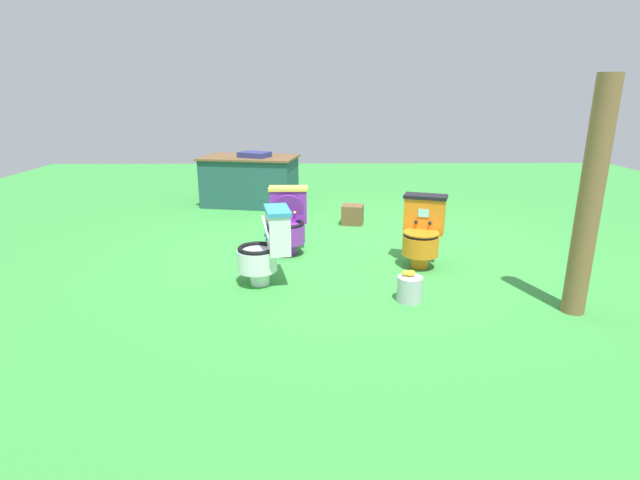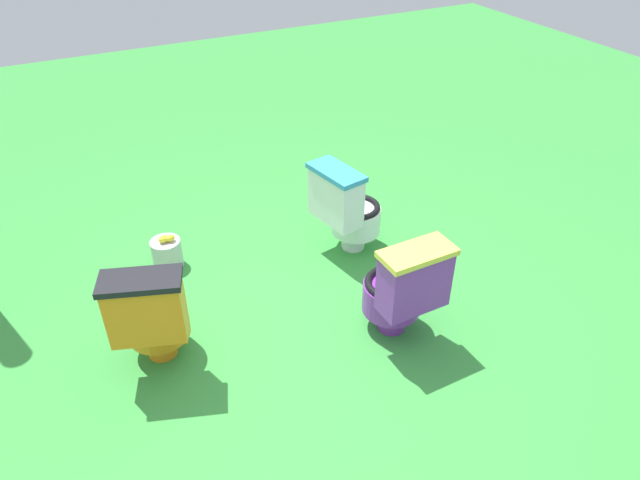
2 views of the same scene
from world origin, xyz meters
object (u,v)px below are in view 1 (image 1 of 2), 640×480
(wooden_post, at_px, (590,200))
(lemon_bucket, at_px, (410,288))
(toilet_white, at_px, (267,246))
(small_crate, at_px, (353,215))
(toilet_orange, at_px, (422,231))
(toilet_purple, at_px, (288,220))
(vendor_table, at_px, (250,180))

(wooden_post, xyz_separation_m, lemon_bucket, (-1.31, 0.24, -0.82))
(toilet_white, bearing_deg, small_crate, -34.63)
(lemon_bucket, bearing_deg, toilet_orange, 72.37)
(toilet_orange, bearing_deg, toilet_purple, 1.44)
(wooden_post, bearing_deg, toilet_white, 165.64)
(toilet_white, relative_size, toilet_orange, 1.00)
(lemon_bucket, bearing_deg, vendor_table, 115.69)
(toilet_white, distance_m, toilet_purple, 0.97)
(toilet_white, height_order, toilet_orange, same)
(small_crate, bearing_deg, vendor_table, 141.52)
(vendor_table, bearing_deg, wooden_post, -52.14)
(vendor_table, bearing_deg, toilet_purple, -73.43)
(toilet_orange, distance_m, lemon_bucket, 1.00)
(toilet_purple, height_order, vendor_table, vendor_table)
(toilet_purple, distance_m, wooden_post, 2.96)
(toilet_orange, relative_size, vendor_table, 0.46)
(toilet_purple, bearing_deg, wooden_post, 145.58)
(toilet_orange, xyz_separation_m, small_crate, (-0.59, 1.66, -0.24))
(toilet_orange, xyz_separation_m, lemon_bucket, (-0.29, -0.92, -0.25))
(toilet_white, distance_m, vendor_table, 3.43)
(small_crate, distance_m, lemon_bucket, 2.60)
(toilet_orange, height_order, small_crate, toilet_orange)
(toilet_purple, xyz_separation_m, lemon_bucket, (1.11, -1.38, -0.26))
(vendor_table, bearing_deg, small_crate, -38.48)
(toilet_purple, xyz_separation_m, small_crate, (0.81, 1.20, -0.24))
(toilet_white, xyz_separation_m, lemon_bucket, (1.26, -0.42, -0.26))
(toilet_purple, height_order, toilet_orange, same)
(small_crate, relative_size, lemon_bucket, 1.02)
(toilet_purple, xyz_separation_m, wooden_post, (2.42, -1.62, 0.57))
(small_crate, height_order, lemon_bucket, lemon_bucket)
(toilet_white, height_order, vendor_table, vendor_table)
(toilet_white, xyz_separation_m, wooden_post, (2.57, -0.66, 0.57))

